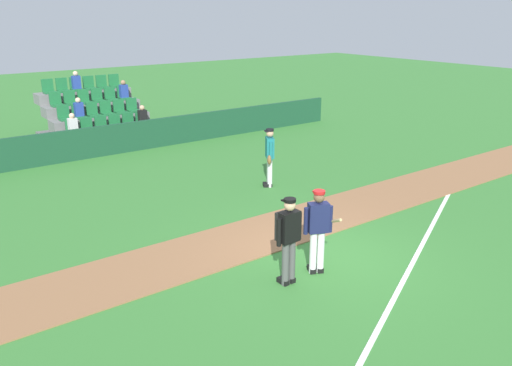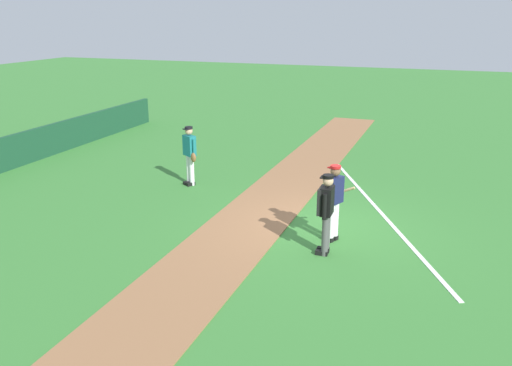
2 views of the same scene
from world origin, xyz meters
name	(u,v)px [view 1 (image 1 of 2)]	position (x,y,z in m)	size (l,w,h in m)	color
ground_plane	(322,259)	(0.00, 0.00, 0.00)	(80.00, 80.00, 0.00)	#387A33
infield_dirt_path	(271,231)	(0.00, 1.78, 0.01)	(28.00, 1.93, 0.03)	#936642
foul_line_chalk	(428,233)	(3.00, -0.50, 0.01)	(12.00, 0.10, 0.01)	white
dugout_fence	(120,138)	(0.00, 10.81, 0.55)	(20.00, 0.16, 1.10)	#19472D
stadium_bleachers	(97,123)	(0.00, 13.11, 0.74)	(3.90, 3.80, 2.70)	slate
batter_navy_jersey	(318,228)	(-0.49, -0.36, 0.97)	(0.62, 0.80, 1.76)	white
umpire_home_plate	(288,236)	(-1.24, -0.35, 1.00)	(0.59, 0.31, 1.76)	#4C4C4C
runner_teal_jersey	(270,155)	(2.07, 4.50, 0.96)	(0.47, 0.59, 1.76)	white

